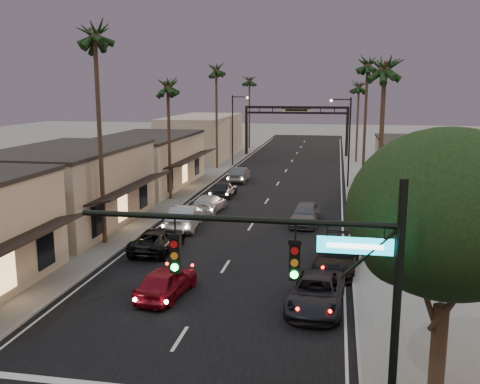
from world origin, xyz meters
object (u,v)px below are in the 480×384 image
at_px(palm_far, 249,78).
at_px(oncoming_silver, 185,217).
at_px(streetlight_left, 235,124).
at_px(oncoming_pickup, 158,240).
at_px(palm_rc, 359,84).
at_px(curbside_near, 316,293).
at_px(palm_rb, 368,61).
at_px(palm_lb, 94,29).
at_px(palm_ra, 385,62).
at_px(palm_ld, 216,67).
at_px(arch, 296,118).
at_px(palm_lc, 168,81).
at_px(traffic_signal, 321,280).
at_px(streetlight_right, 347,135).
at_px(curbside_black, 337,256).
at_px(oncoming_red, 166,281).
at_px(corner_tree, 451,221).

bearing_deg(palm_far, oncoming_silver, -85.83).
distance_m(streetlight_left, oncoming_pickup, 37.14).
bearing_deg(streetlight_left, palm_rc, 21.14).
xyz_separation_m(oncoming_pickup, curbside_near, (9.99, -7.11, 0.03)).
relative_size(palm_rb, palm_rc, 1.16).
xyz_separation_m(palm_lb, palm_ra, (17.20, 2.00, -1.94)).
distance_m(palm_lb, palm_ld, 33.01).
relative_size(arch, palm_rb, 1.07).
distance_m(palm_lc, palm_ra, 20.99).
relative_size(streetlight_left, palm_ra, 0.68).
xyz_separation_m(traffic_signal, palm_lc, (-14.29, 32.00, 5.39)).
bearing_deg(oncoming_pickup, palm_ld, -82.14).
xyz_separation_m(palm_rc, oncoming_silver, (-13.16, -37.29, -9.61)).
xyz_separation_m(traffic_signal, palm_far, (-13.99, 74.00, 6.36)).
relative_size(traffic_signal, streetlight_left, 0.95).
bearing_deg(oncoming_silver, traffic_signal, 109.33).
height_order(palm_far, oncoming_silver, palm_far).
xyz_separation_m(palm_lb, curbside_near, (13.86, -7.89, -12.65)).
bearing_deg(palm_lc, oncoming_silver, -66.50).
height_order(traffic_signal, palm_ld, palm_ld).
distance_m(streetlight_right, curbside_black, 25.81).
distance_m(streetlight_right, streetlight_left, 18.99).
bearing_deg(curbside_black, traffic_signal, -85.30).
xyz_separation_m(palm_ra, oncoming_pickup, (-13.34, -2.79, -10.73)).
height_order(streetlight_left, oncoming_pickup, streetlight_left).
height_order(traffic_signal, oncoming_red, traffic_signal).
xyz_separation_m(palm_ra, palm_far, (-16.90, 54.00, 0.00)).
height_order(traffic_signal, arch, traffic_signal).
bearing_deg(palm_lc, streetlight_left, 85.63).
bearing_deg(streetlight_left, oncoming_silver, -85.69).
bearing_deg(palm_lc, palm_ra, -34.90).
bearing_deg(corner_tree, palm_far, 104.14).
relative_size(palm_ra, palm_far, 1.00).
height_order(corner_tree, oncoming_red, corner_tree).
bearing_deg(oncoming_red, oncoming_pickup, -61.00).
bearing_deg(streetlight_left, palm_lc, -94.37).
relative_size(corner_tree, oncoming_red, 1.99).
xyz_separation_m(streetlight_right, palm_ra, (1.68, -21.00, 6.11)).
bearing_deg(oncoming_pickup, curbside_near, 145.91).
height_order(palm_lb, curbside_near, palm_lb).
bearing_deg(oncoming_red, oncoming_silver, -71.01).
height_order(arch, palm_lc, palm_lc).
bearing_deg(traffic_signal, palm_rc, 87.22).
xyz_separation_m(corner_tree, streetlight_right, (-2.56, 37.55, -0.65)).
distance_m(corner_tree, palm_ra, 17.45).
bearing_deg(streetlight_right, palm_ld, 147.21).
bearing_deg(palm_rb, oncoming_red, -109.46).
xyz_separation_m(palm_lc, curbside_near, (13.86, -21.89, -9.73)).
height_order(oncoming_red, oncoming_pickup, oncoming_red).
bearing_deg(palm_rc, palm_lc, -121.56).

